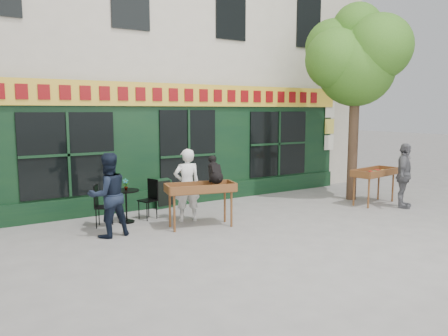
{
  "coord_description": "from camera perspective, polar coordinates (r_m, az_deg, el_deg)",
  "views": [
    {
      "loc": [
        -5.61,
        -8.3,
        2.59
      ],
      "look_at": [
        0.0,
        0.5,
        1.21
      ],
      "focal_mm": 35.0,
      "sensor_mm": 36.0,
      "label": 1
    }
  ],
  "objects": [
    {
      "name": "ground",
      "position": [
        10.35,
        1.48,
        -6.96
      ],
      "size": [
        80.0,
        80.0,
        0.0
      ],
      "primitive_type": "plane",
      "color": "slate",
      "rests_on": "ground"
    },
    {
      "name": "man_left",
      "position": [
        9.25,
        -14.9,
        -3.43
      ],
      "size": [
        0.92,
        0.76,
        1.74
      ],
      "primitive_type": "imported",
      "rotation": [
        0.0,
        0.0,
        3.26
      ],
      "color": "black",
      "rests_on": "ground"
    },
    {
      "name": "bistro_chair_right",
      "position": [
        10.66,
        -9.59,
        -3.55
      ],
      "size": [
        0.45,
        0.45,
        0.95
      ],
      "rotation": [
        0.0,
        0.0,
        -1.28
      ],
      "color": "black",
      "rests_on": "ground"
    },
    {
      "name": "building",
      "position": [
        15.52,
        -11.4,
        16.24
      ],
      "size": [
        14.0,
        7.26,
        10.0
      ],
      "color": "beige",
      "rests_on": "ground"
    },
    {
      "name": "chalkboard",
      "position": [
        11.74,
        -7.81,
        -3.28
      ],
      "size": [
        0.58,
        0.26,
        0.79
      ],
      "rotation": [
        0.0,
        0.0,
        0.13
      ],
      "color": "black",
      "rests_on": "ground"
    },
    {
      "name": "dog",
      "position": [
        9.76,
        -1.17,
        -0.12
      ],
      "size": [
        0.47,
        0.66,
        0.6
      ],
      "primitive_type": null,
      "rotation": [
        0.0,
        0.0,
        -0.23
      ],
      "color": "black",
      "rests_on": "book_cart_center"
    },
    {
      "name": "bistro_chair_left",
      "position": [
        10.12,
        -15.91,
        -4.34
      ],
      "size": [
        0.49,
        0.49,
        0.95
      ],
      "rotation": [
        0.0,
        0.0,
        1.08
      ],
      "color": "black",
      "rests_on": "ground"
    },
    {
      "name": "book_cart_center",
      "position": [
        9.7,
        -3.08,
        -2.98
      ],
      "size": [
        1.6,
        0.94,
        0.99
      ],
      "rotation": [
        0.0,
        0.0,
        -0.23
      ],
      "color": "brown",
      "rests_on": "ground"
    },
    {
      "name": "book_cart_right",
      "position": [
        12.8,
        19.06,
        -0.81
      ],
      "size": [
        1.58,
        0.85,
        0.99
      ],
      "rotation": [
        0.0,
        0.0,
        0.16
      ],
      "color": "brown",
      "rests_on": "ground"
    },
    {
      "name": "man_right",
      "position": [
        12.55,
        22.44,
        -0.93
      ],
      "size": [
        1.09,
        0.86,
        1.73
      ],
      "primitive_type": "imported",
      "rotation": [
        0.0,
        0.0,
        0.51
      ],
      "color": "#5A5B5F",
      "rests_on": "ground"
    },
    {
      "name": "bistro_table",
      "position": [
        10.37,
        -12.66,
        -4.03
      ],
      "size": [
        0.6,
        0.6,
        0.76
      ],
      "color": "black",
      "rests_on": "ground"
    },
    {
      "name": "potted_plant",
      "position": [
        10.3,
        -12.72,
        -2.09
      ],
      "size": [
        0.16,
        0.13,
        0.27
      ],
      "primitive_type": "imported",
      "rotation": [
        0.0,
        0.0,
        -0.23
      ],
      "color": "gray",
      "rests_on": "bistro_table"
    },
    {
      "name": "woman",
      "position": [
        10.25,
        -4.87,
        -2.24
      ],
      "size": [
        0.7,
        0.54,
        1.71
      ],
      "primitive_type": "imported",
      "rotation": [
        0.0,
        0.0,
        2.91
      ],
      "color": "white",
      "rests_on": "ground"
    },
    {
      "name": "street_tree",
      "position": [
        13.28,
        16.83,
        13.79
      ],
      "size": [
        3.05,
        2.9,
        5.6
      ],
      "color": "#382619",
      "rests_on": "ground"
    }
  ]
}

